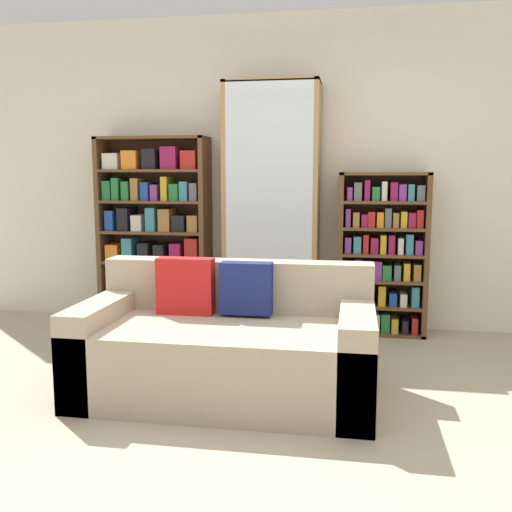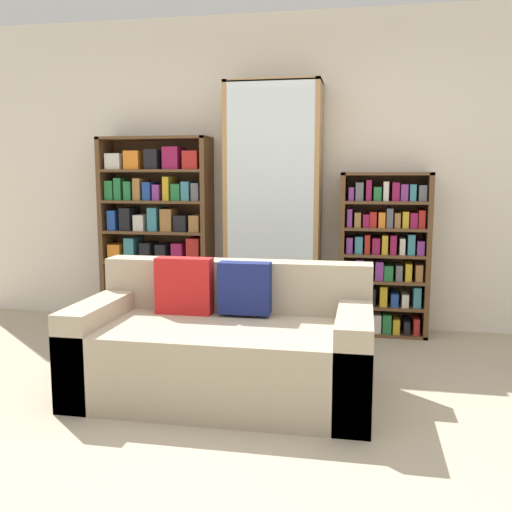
% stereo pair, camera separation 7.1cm
% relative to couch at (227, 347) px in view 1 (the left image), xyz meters
% --- Properties ---
extents(ground_plane, '(16.00, 16.00, 0.00)m').
position_rel_couch_xyz_m(ground_plane, '(0.16, -0.56, -0.29)').
color(ground_plane, tan).
extents(wall_back, '(6.34, 0.06, 2.70)m').
position_rel_couch_xyz_m(wall_back, '(0.16, 1.76, 1.06)').
color(wall_back, silver).
rests_on(wall_back, ground).
extents(couch, '(1.75, 0.91, 0.81)m').
position_rel_couch_xyz_m(couch, '(0.00, 0.00, 0.00)').
color(couch, tan).
rests_on(couch, ground).
extents(bookshelf_left, '(0.98, 0.32, 1.66)m').
position_rel_couch_xyz_m(bookshelf_left, '(-1.00, 1.56, 0.52)').
color(bookshelf_left, brown).
rests_on(bookshelf_left, ground).
extents(display_cabinet, '(0.80, 0.36, 2.10)m').
position_rel_couch_xyz_m(display_cabinet, '(0.05, 1.54, 0.76)').
color(display_cabinet, '#AD7F4C').
rests_on(display_cabinet, ground).
extents(bookshelf_right, '(0.73, 0.32, 1.35)m').
position_rel_couch_xyz_m(bookshelf_right, '(0.98, 1.56, 0.37)').
color(bookshelf_right, brown).
rests_on(bookshelf_right, ground).
extents(wine_bottle, '(0.08, 0.08, 0.37)m').
position_rel_couch_xyz_m(wine_bottle, '(0.71, 1.08, -0.14)').
color(wine_bottle, black).
rests_on(wine_bottle, ground).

